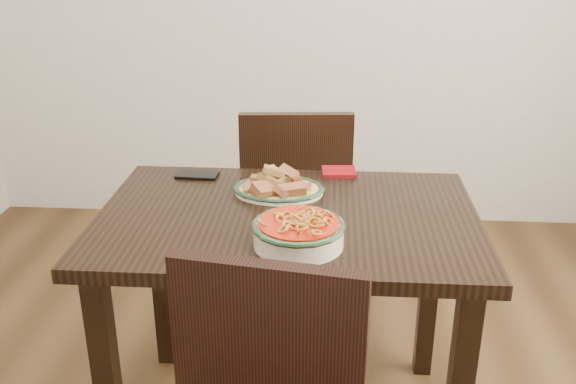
# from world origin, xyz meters

# --- Properties ---
(dining_table) EXTENTS (1.09, 0.73, 0.75)m
(dining_table) POSITION_xyz_m (-0.00, 0.11, 0.64)
(dining_table) COLOR black
(dining_table) RESTS_ON ground
(chair_far) EXTENTS (0.45, 0.45, 0.89)m
(chair_far) POSITION_xyz_m (-0.02, 0.79, 0.50)
(chair_far) COLOR black
(chair_far) RESTS_ON ground
(fish_plate) EXTENTS (0.27, 0.21, 0.11)m
(fish_plate) POSITION_xyz_m (-0.04, 0.27, 0.79)
(fish_plate) COLOR white
(fish_plate) RESTS_ON dining_table
(noodle_bowl) EXTENTS (0.24, 0.24, 0.08)m
(noodle_bowl) POSITION_xyz_m (0.04, -0.08, 0.79)
(noodle_bowl) COLOR beige
(noodle_bowl) RESTS_ON dining_table
(smartphone) EXTENTS (0.14, 0.08, 0.01)m
(smartphone) POSITION_xyz_m (-0.32, 0.39, 0.76)
(smartphone) COLOR black
(smartphone) RESTS_ON dining_table
(napkin) EXTENTS (0.12, 0.10, 0.01)m
(napkin) POSITION_xyz_m (0.15, 0.45, 0.76)
(napkin) COLOR maroon
(napkin) RESTS_ON dining_table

